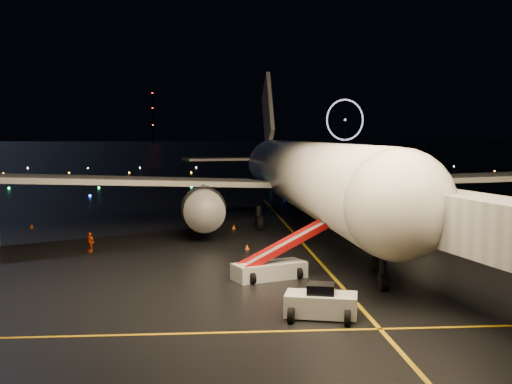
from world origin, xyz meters
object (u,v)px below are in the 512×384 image
(belt_loader, at_px, (269,253))
(crew_c, at_px, (90,242))
(pushback_tug, at_px, (321,300))
(airliner, at_px, (301,138))

(belt_loader, relative_size, crew_c, 4.47)
(pushback_tug, xyz_separation_m, belt_loader, (-1.85, 9.38, 0.86))
(airliner, bearing_deg, pushback_tug, -98.47)
(pushback_tug, bearing_deg, airliner, 97.91)
(airliner, relative_size, crew_c, 40.65)
(airliner, bearing_deg, belt_loader, -105.05)
(airliner, height_order, pushback_tug, airliner)
(airliner, height_order, crew_c, airliner)
(belt_loader, bearing_deg, pushback_tug, -100.92)
(airliner, distance_m, belt_loader, 26.44)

